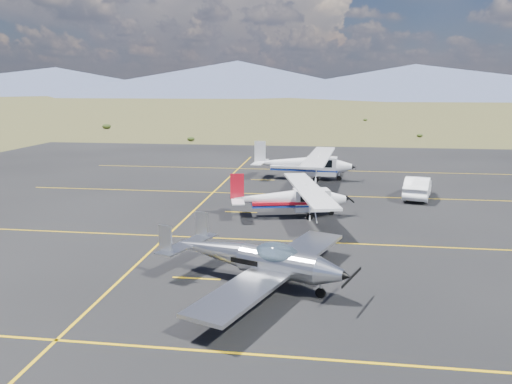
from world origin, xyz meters
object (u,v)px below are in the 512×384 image
(aircraft_low_wing, at_px, (259,259))
(aircraft_cessna, at_px, (291,197))
(sedan, at_px, (418,187))
(aircraft_plain, at_px, (304,163))

(aircraft_low_wing, distance_m, aircraft_cessna, 10.75)
(aircraft_low_wing, height_order, sedan, aircraft_low_wing)
(aircraft_cessna, relative_size, sedan, 2.25)
(aircraft_low_wing, bearing_deg, sedan, 83.60)
(aircraft_plain, distance_m, sedan, 10.17)
(aircraft_cessna, xyz_separation_m, aircraft_plain, (0.28, 12.31, 0.21))
(sedan, bearing_deg, aircraft_low_wing, 76.44)
(aircraft_cessna, relative_size, aircraft_plain, 0.85)
(aircraft_low_wing, height_order, aircraft_plain, aircraft_plain)
(aircraft_cessna, bearing_deg, aircraft_low_wing, -105.44)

